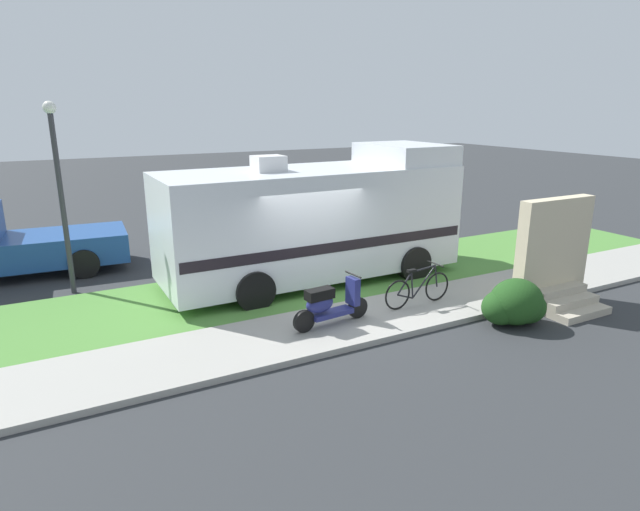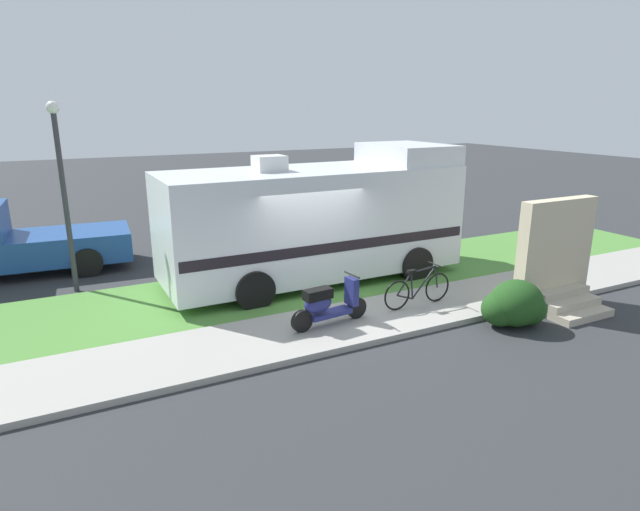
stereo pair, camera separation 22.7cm
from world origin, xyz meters
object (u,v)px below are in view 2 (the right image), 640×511
Objects in this scene: bottle_green at (551,277)px; bicycle at (418,289)px; scooter at (327,304)px; street_lamp_post at (62,181)px; motorhome_rv at (317,219)px.

bicycle is at bearing 178.38° from bottle_green.
scooter is 7.40× the size of bottle_green.
street_lamp_post is (-4.31, 4.80, 2.09)m from scooter.
scooter is 2.24m from bicycle.
motorhome_rv is 4.24× the size of bicycle.
bottle_green is (5.01, -3.00, -1.37)m from motorhome_rv.
motorhome_rv is 3.37m from scooter.
motorhome_rv is 4.28× the size of scooter.
scooter is 6.78m from street_lamp_post.
motorhome_rv is 31.72× the size of bottle_green.
street_lamp_post is at bearing 144.15° from bicycle.
scooter is at bearing -178.17° from bicycle.
bicycle is (0.99, -2.89, -1.09)m from motorhome_rv.
motorhome_rv reaches higher than bicycle.
motorhome_rv is 3.25m from bicycle.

